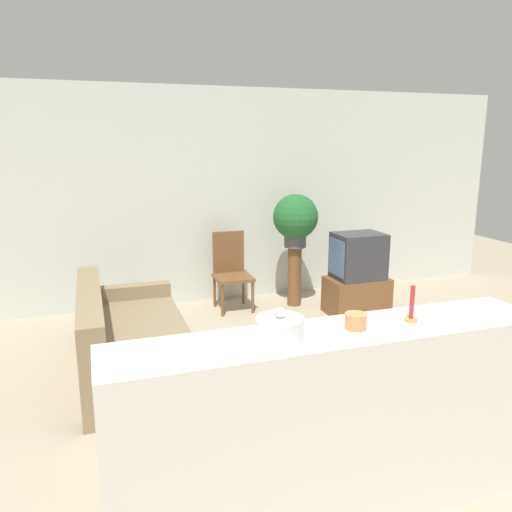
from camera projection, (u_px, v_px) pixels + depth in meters
The scene contains 12 objects.
ground_plane at pixel (290, 451), 3.36m from camera, with size 14.00×14.00×0.00m, color tan.
wall_back at pixel (187, 198), 6.23m from camera, with size 9.00×0.06×2.70m.
couch at pixel (130, 343), 4.46m from camera, with size 0.91×1.84×0.79m.
tv_stand at pixel (356, 295), 6.03m from camera, with size 0.72×0.46×0.44m.
television at pixel (358, 256), 5.92m from camera, with size 0.58×0.44×0.54m.
wooden_chair at pixel (231, 268), 6.16m from camera, with size 0.44×0.44×0.95m.
plant_stand at pixel (294, 276), 6.30m from camera, with size 0.17×0.17×0.75m.
potted_plant at pixel (295, 218), 6.14m from camera, with size 0.56×0.56×0.66m.
foreground_counter at pixel (332, 424), 2.71m from camera, with size 2.42×0.44×1.08m.
decorative_bowl at pixel (280, 328), 2.48m from camera, with size 0.24×0.24×0.16m.
candle_jar at pixel (356, 321), 2.62m from camera, with size 0.12×0.12×0.08m.
candlestick at pixel (411, 310), 2.72m from camera, with size 0.07×0.07×0.20m.
Camera 1 is at (-1.17, -2.75, 2.04)m, focal length 35.00 mm.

